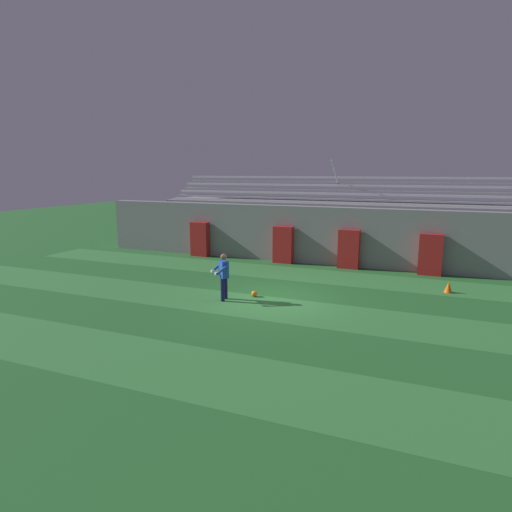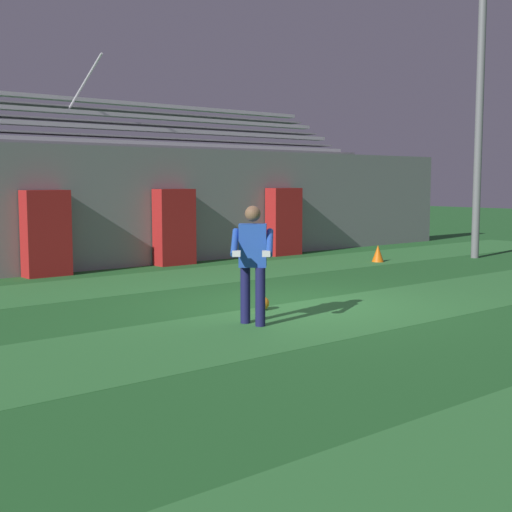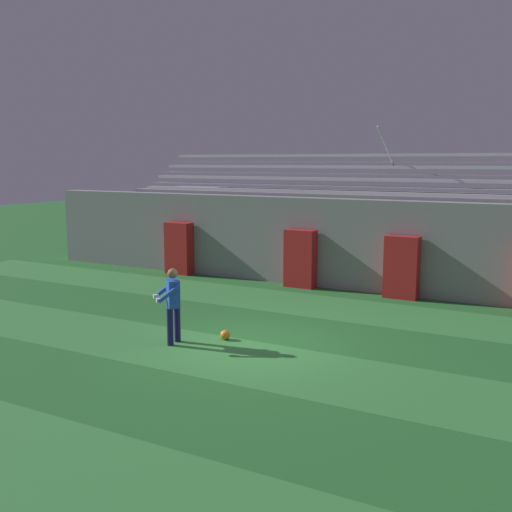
{
  "view_description": "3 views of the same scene",
  "coord_description": "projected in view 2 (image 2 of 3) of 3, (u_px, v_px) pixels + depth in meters",
  "views": [
    {
      "loc": [
        4.97,
        -13.86,
        4.48
      ],
      "look_at": [
        -0.36,
        -0.73,
        1.66
      ],
      "focal_mm": 30.0,
      "sensor_mm": 36.0,
      "label": 1
    },
    {
      "loc": [
        -7.83,
        -8.37,
        2.01
      ],
      "look_at": [
        -0.44,
        0.45,
        0.8
      ],
      "focal_mm": 50.0,
      "sensor_mm": 36.0,
      "label": 2
    },
    {
      "loc": [
        6.11,
        -11.01,
        3.95
      ],
      "look_at": [
        -0.53,
        1.08,
        1.76
      ],
      "focal_mm": 42.0,
      "sensor_mm": 36.0,
      "label": 3
    }
  ],
  "objects": [
    {
      "name": "soccer_ball",
      "position": [
        262.0,
        303.0,
        11.11
      ],
      "size": [
        0.22,
        0.22,
        0.22
      ],
      "primitive_type": "sphere",
      "color": "orange",
      "rests_on": "ground"
    },
    {
      "name": "back_wall",
      "position": [
        102.0,
        208.0,
        16.4
      ],
      "size": [
        24.0,
        0.6,
        2.8
      ],
      "primitive_type": "cube",
      "color": "gray",
      "rests_on": "ground"
    },
    {
      "name": "padding_pillar_gate_left",
      "position": [
        46.0,
        233.0,
        15.0
      ],
      "size": [
        0.97,
        0.44,
        1.82
      ],
      "primitive_type": "cube",
      "color": "#B21E1E",
      "rests_on": "ground"
    },
    {
      "name": "ground_plane",
      "position": [
        294.0,
        305.0,
        11.59
      ],
      "size": [
        80.0,
        80.0,
        0.0
      ],
      "primitive_type": "plane",
      "color": "#236028"
    },
    {
      "name": "traffic_cone",
      "position": [
        378.0,
        254.0,
        17.75
      ],
      "size": [
        0.3,
        0.3,
        0.42
      ],
      "primitive_type": "cone",
      "color": "orange",
      "rests_on": "ground"
    },
    {
      "name": "bleacher_stand",
      "position": [
        64.0,
        201.0,
        17.91
      ],
      "size": [
        18.0,
        3.35,
        5.03
      ],
      "color": "gray",
      "rests_on": "ground"
    },
    {
      "name": "turf_stripe_far",
      "position": [
        164.0,
        279.0,
        14.57
      ],
      "size": [
        28.0,
        2.48,
        0.01
      ],
      "primitive_type": "cube",
      "color": "#337A38",
      "rests_on": "ground"
    },
    {
      "name": "padding_pillar_far_right",
      "position": [
        284.0,
        222.0,
        19.32
      ],
      "size": [
        0.97,
        0.44,
        1.82
      ],
      "primitive_type": "cube",
      "color": "#B21E1E",
      "rests_on": "ground"
    },
    {
      "name": "padding_pillar_gate_right",
      "position": [
        174.0,
        227.0,
        17.06
      ],
      "size": [
        0.97,
        0.44,
        1.82
      ],
      "primitive_type": "cube",
      "color": "#B21E1E",
      "rests_on": "ground"
    },
    {
      "name": "goalkeeper",
      "position": [
        253.0,
        257.0,
        9.88
      ],
      "size": [
        0.74,
        0.74,
        1.67
      ],
      "color": "#19194C",
      "rests_on": "ground"
    },
    {
      "name": "turf_stripe_mid",
      "position": [
        342.0,
        314.0,
        10.79
      ],
      "size": [
        28.0,
        2.48,
        0.01
      ],
      "primitive_type": "cube",
      "color": "#337A38",
      "rests_on": "ground"
    },
    {
      "name": "floodlight_pole",
      "position": [
        481.0,
        49.0,
        18.14
      ],
      "size": [
        0.9,
        0.36,
        8.55
      ],
      "color": "slate",
      "rests_on": "ground"
    }
  ]
}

